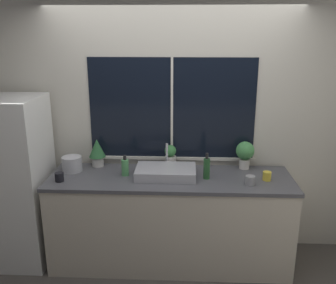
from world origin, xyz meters
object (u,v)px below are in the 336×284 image
Objects in this scene: refrigerator at (12,182)px; mug_yellow at (267,176)px; potted_plant_left at (97,151)px; kettle at (72,163)px; sink at (166,172)px; potted_plant_center at (170,156)px; mug_black at (59,177)px; potted_plant_right at (245,152)px; bottle_tall at (207,168)px; mug_grey at (250,180)px; soap_bottle at (125,167)px.

refrigerator is 20.02× the size of mug_yellow.
kettle is (-0.22, -0.16, -0.08)m from potted_plant_left.
refrigerator is 2.93× the size of sink.
kettle is (-0.97, -0.16, -0.04)m from potted_plant_center.
sink reaches higher than mug_black.
potted_plant_right is 1.83m from mug_black.
mug_black is at bearing -122.26° from potted_plant_left.
sink is 2.25× the size of bottle_tall.
kettle is at bearing 175.61° from mug_yellow.
potted_plant_center reaches higher than mug_yellow.
bottle_tall is (0.39, -0.04, 0.06)m from sink.
potted_plant_right is 1.46× the size of kettle.
mug_grey is 1.02× the size of mug_yellow.
soap_bottle is (-0.43, -0.25, -0.03)m from potted_plant_center.
refrigerator is 0.88m from potted_plant_left.
sink reaches higher than mug_yellow.
soap_bottle reaches higher than kettle.
potted_plant_center reaches higher than mug_black.
mug_grey is 0.21m from mug_yellow.
bottle_tall is 3.04× the size of mug_yellow.
potted_plant_right reaches higher than sink.
mug_yellow is at bearing -4.39° from kettle.
potted_plant_left is at bearing 165.32° from bottle_tall.
refrigerator is at bearing -179.06° from sink.
bottle_tall is (1.11, -0.29, -0.06)m from potted_plant_left.
potted_plant_right is at bearing 88.76° from mug_grey.
mug_black is 0.27m from kettle.
mug_grey is (0.39, -0.13, -0.06)m from bottle_tall.
refrigerator is at bearing -168.28° from kettle.
bottle_tall is at bearing -39.28° from potted_plant_center.
refrigerator reaches higher than mug_black.
refrigerator is 2.30m from mug_grey.
potted_plant_right reaches higher than potted_plant_center.
potted_plant_left reaches higher than mug_black.
potted_plant_center is 1.22× the size of kettle.
potted_plant_right is 0.50m from bottle_tall.
soap_bottle is at bearing 171.53° from mug_grey.
mug_yellow is at bearing -3.02° from sink.
kettle reaches higher than mug_black.
sink is at bearing -1.31° from soap_bottle.
sink is at bearing 0.94° from refrigerator.
sink is 0.77m from potted_plant_left.
bottle_tall is 1.31× the size of kettle.
potted_plant_left is at bearing 57.74° from mug_black.
mug_grey is at bearing -3.51° from refrigerator.
kettle is at bearing 11.72° from refrigerator.
potted_plant_center is at bearing 9.30° from kettle.
refrigerator is at bearing -169.79° from potted_plant_center.
potted_plant_right reaches higher than mug_black.
bottle_tall is (-0.40, -0.29, -0.06)m from potted_plant_right.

